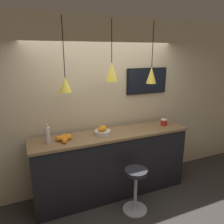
# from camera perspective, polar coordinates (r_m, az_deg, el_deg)

# --- Properties ---
(ground_plane) EXTENTS (14.00, 14.00, 0.00)m
(ground_plane) POSITION_cam_1_polar(r_m,az_deg,el_deg) (3.56, 4.56, -25.86)
(ground_plane) COLOR #33302D
(back_wall) EXTENTS (8.00, 0.06, 2.90)m
(back_wall) POSITION_cam_1_polar(r_m,az_deg,el_deg) (3.74, -2.35, 1.54)
(back_wall) COLOR beige
(back_wall) RESTS_ON ground_plane
(service_counter) EXTENTS (2.57, 0.56, 1.10)m
(service_counter) POSITION_cam_1_polar(r_m,az_deg,el_deg) (3.73, 0.00, -13.39)
(service_counter) COLOR black
(service_counter) RESTS_ON ground_plane
(bar_stool) EXTENTS (0.37, 0.37, 0.69)m
(bar_stool) POSITION_cam_1_polar(r_m,az_deg,el_deg) (3.43, 6.20, -18.07)
(bar_stool) COLOR #B7B7BC
(bar_stool) RESTS_ON ground_plane
(fruit_bowl) EXTENTS (0.25, 0.25, 0.15)m
(fruit_bowl) POSITION_cam_1_polar(r_m,az_deg,el_deg) (3.41, -2.49, -4.99)
(fruit_bowl) COLOR beige
(fruit_bowl) RESTS_ON service_counter
(orange_pile) EXTENTS (0.25, 0.26, 0.09)m
(orange_pile) POSITION_cam_1_polar(r_m,az_deg,el_deg) (3.28, -12.18, -6.64)
(orange_pile) COLOR orange
(orange_pile) RESTS_ON service_counter
(juice_bottle) EXTENTS (0.07, 0.07, 0.29)m
(juice_bottle) POSITION_cam_1_polar(r_m,az_deg,el_deg) (3.22, -16.54, -5.74)
(juice_bottle) COLOR silver
(juice_bottle) RESTS_ON service_counter
(spread_jar) EXTENTS (0.11, 0.11, 0.11)m
(spread_jar) POSITION_cam_1_polar(r_m,az_deg,el_deg) (3.95, 13.37, -2.63)
(spread_jar) COLOR red
(spread_jar) RESTS_ON service_counter
(pendant_lamp_left) EXTENTS (0.18, 0.18, 0.99)m
(pendant_lamp_left) POSITION_cam_1_polar(r_m,az_deg,el_deg) (3.10, -12.09, 7.10)
(pendant_lamp_left) COLOR black
(pendant_lamp_middle) EXTENTS (0.19, 0.19, 0.88)m
(pendant_lamp_middle) POSITION_cam_1_polar(r_m,az_deg,el_deg) (3.29, -0.08, 10.47)
(pendant_lamp_middle) COLOR black
(pendant_lamp_right) EXTENTS (0.17, 0.17, 0.95)m
(pendant_lamp_right) POSITION_cam_1_polar(r_m,az_deg,el_deg) (3.62, 10.25, 9.51)
(pendant_lamp_right) COLOR black
(mounted_tv) EXTENTS (0.79, 0.04, 0.45)m
(mounted_tv) POSITION_cam_1_polar(r_m,az_deg,el_deg) (3.98, 9.09, 8.05)
(mounted_tv) COLOR black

